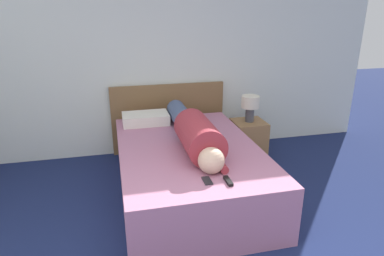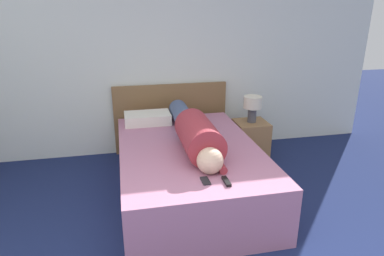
{
  "view_description": "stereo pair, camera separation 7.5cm",
  "coord_description": "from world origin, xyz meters",
  "px_view_note": "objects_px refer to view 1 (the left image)",
  "views": [
    {
      "loc": [
        -0.5,
        -1.14,
        1.88
      ],
      "look_at": [
        0.2,
        1.81,
        0.79
      ],
      "focal_mm": 32.0,
      "sensor_mm": 36.0,
      "label": 1
    },
    {
      "loc": [
        -0.43,
        -1.15,
        1.88
      ],
      "look_at": [
        0.2,
        1.81,
        0.79
      ],
      "focal_mm": 32.0,
      "sensor_mm": 36.0,
      "label": 2
    }
  ],
  "objects_px": {
    "tv_remote": "(228,181)",
    "cell_phone": "(207,181)",
    "table_lamp": "(250,105)",
    "person_lying": "(194,132)",
    "bed": "(189,170)",
    "pillow_near_headboard": "(146,119)",
    "nightstand": "(248,139)"
  },
  "relations": [
    {
      "from": "cell_phone",
      "to": "nightstand",
      "type": "bearing_deg",
      "value": 56.52
    },
    {
      "from": "person_lying",
      "to": "tv_remote",
      "type": "distance_m",
      "value": 0.81
    },
    {
      "from": "nightstand",
      "to": "pillow_near_headboard",
      "type": "height_order",
      "value": "pillow_near_headboard"
    },
    {
      "from": "table_lamp",
      "to": "tv_remote",
      "type": "distance_m",
      "value": 1.74
    },
    {
      "from": "person_lying",
      "to": "tv_remote",
      "type": "xyz_separation_m",
      "value": [
        0.09,
        -0.79,
        -0.14
      ]
    },
    {
      "from": "table_lamp",
      "to": "tv_remote",
      "type": "bearing_deg",
      "value": -118.07
    },
    {
      "from": "nightstand",
      "to": "cell_phone",
      "type": "xyz_separation_m",
      "value": [
        -0.98,
        -1.47,
        0.3
      ]
    },
    {
      "from": "tv_remote",
      "to": "cell_phone",
      "type": "xyz_separation_m",
      "value": [
        -0.16,
        0.05,
        -0.01
      ]
    },
    {
      "from": "tv_remote",
      "to": "cell_phone",
      "type": "distance_m",
      "value": 0.17
    },
    {
      "from": "pillow_near_headboard",
      "to": "nightstand",
      "type": "bearing_deg",
      "value": -3.5
    },
    {
      "from": "pillow_near_headboard",
      "to": "cell_phone",
      "type": "height_order",
      "value": "pillow_near_headboard"
    },
    {
      "from": "bed",
      "to": "nightstand",
      "type": "height_order",
      "value": "bed"
    },
    {
      "from": "person_lying",
      "to": "pillow_near_headboard",
      "type": "height_order",
      "value": "person_lying"
    },
    {
      "from": "pillow_near_headboard",
      "to": "tv_remote",
      "type": "relative_size",
      "value": 3.62
    },
    {
      "from": "bed",
      "to": "pillow_near_headboard",
      "type": "bearing_deg",
      "value": 112.91
    },
    {
      "from": "nightstand",
      "to": "pillow_near_headboard",
      "type": "xyz_separation_m",
      "value": [
        -1.3,
        0.08,
        0.36
      ]
    },
    {
      "from": "table_lamp",
      "to": "person_lying",
      "type": "distance_m",
      "value": 1.16
    },
    {
      "from": "bed",
      "to": "tv_remote",
      "type": "bearing_deg",
      "value": -79.77
    },
    {
      "from": "nightstand",
      "to": "tv_remote",
      "type": "xyz_separation_m",
      "value": [
        -0.82,
        -1.53,
        0.31
      ]
    },
    {
      "from": "tv_remote",
      "to": "nightstand",
      "type": "bearing_deg",
      "value": 61.93
    },
    {
      "from": "nightstand",
      "to": "cell_phone",
      "type": "relative_size",
      "value": 3.75
    },
    {
      "from": "table_lamp",
      "to": "tv_remote",
      "type": "relative_size",
      "value": 2.22
    },
    {
      "from": "bed",
      "to": "cell_phone",
      "type": "height_order",
      "value": "cell_phone"
    },
    {
      "from": "bed",
      "to": "table_lamp",
      "type": "relative_size",
      "value": 6.24
    },
    {
      "from": "nightstand",
      "to": "person_lying",
      "type": "bearing_deg",
      "value": -140.8
    },
    {
      "from": "person_lying",
      "to": "tv_remote",
      "type": "bearing_deg",
      "value": -83.84
    },
    {
      "from": "table_lamp",
      "to": "pillow_near_headboard",
      "type": "bearing_deg",
      "value": 176.5
    },
    {
      "from": "tv_remote",
      "to": "cell_phone",
      "type": "bearing_deg",
      "value": 161.36
    },
    {
      "from": "pillow_near_headboard",
      "to": "table_lamp",
      "type": "bearing_deg",
      "value": -3.5
    },
    {
      "from": "bed",
      "to": "pillow_near_headboard",
      "type": "xyz_separation_m",
      "value": [
        -0.34,
        0.81,
        0.33
      ]
    },
    {
      "from": "bed",
      "to": "nightstand",
      "type": "xyz_separation_m",
      "value": [
        0.96,
        0.73,
        -0.03
      ]
    },
    {
      "from": "nightstand",
      "to": "person_lying",
      "type": "distance_m",
      "value": 1.25
    }
  ]
}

